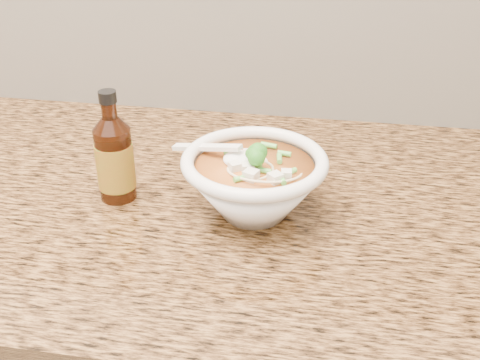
# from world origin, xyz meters

# --- Properties ---
(counter_slab) EXTENTS (4.00, 0.68, 0.04)m
(counter_slab) POSITION_xyz_m (0.00, 1.68, 0.88)
(counter_slab) COLOR olive
(counter_slab) RESTS_ON cabinet
(soup_bowl) EXTENTS (0.23, 0.20, 0.11)m
(soup_bowl) POSITION_xyz_m (0.40, 1.63, 0.95)
(soup_bowl) COLOR white
(soup_bowl) RESTS_ON counter_slab
(hot_sauce_bottle) EXTENTS (0.06, 0.06, 0.17)m
(hot_sauce_bottle) POSITION_xyz_m (0.19, 1.64, 0.96)
(hot_sauce_bottle) COLOR #3A1707
(hot_sauce_bottle) RESTS_ON counter_slab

